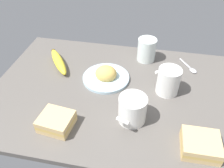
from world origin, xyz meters
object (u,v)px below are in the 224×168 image
sandwich_side (200,145)px  banana (59,62)px  sandwich_main (56,121)px  spoon (190,68)px  plate_of_food (106,76)px  glass_of_milk (147,51)px  coffee_mug_milky (168,81)px  coffee_mug_black (132,109)px

sandwich_side → banana: (-54.73, 31.46, -0.31)cm
sandwich_main → spoon: bearing=42.5°
banana → sandwich_main: bearing=-69.8°
plate_of_food → glass_of_milk: bearing=50.1°
coffee_mug_milky → sandwich_side: bearing=-67.7°
banana → coffee_mug_black: bearing=-34.9°
coffee_mug_black → coffee_mug_milky: bearing=55.6°
plate_of_food → coffee_mug_black: (12.59, -18.61, 3.10)cm
plate_of_food → sandwich_side: 42.22cm
coffee_mug_black → glass_of_milk: 35.55cm
sandwich_side → glass_of_milk: size_ratio=1.09×
coffee_mug_milky → spoon: size_ratio=1.01×
banana → spoon: (54.64, 8.20, -1.51)cm
sandwich_side → banana: size_ratio=0.60×
coffee_mug_milky → sandwich_main: coffee_mug_milky is taller
coffee_mug_milky → plate_of_food: bearing=173.4°
plate_of_food → sandwich_side: (33.11, -26.20, 0.54)cm
glass_of_milk → banana: size_ratio=0.55×
coffee_mug_milky → sandwich_main: (-33.59, -23.33, -2.99)cm
spoon → sandwich_side: bearing=-89.9°
sandwich_main → glass_of_milk: 49.40cm
coffee_mug_black → glass_of_milk: size_ratio=1.16×
plate_of_food → sandwich_main: 27.97cm
plate_of_food → spoon: bearing=22.2°
coffee_mug_milky → banana: size_ratio=0.56×
plate_of_food → glass_of_milk: (14.15, 16.90, 2.82)cm
spoon → glass_of_milk: bearing=169.7°
banana → spoon: bearing=8.5°
sandwich_side → glass_of_milk: glass_of_milk is taller
coffee_mug_black → sandwich_side: (20.51, -7.58, -2.57)cm
plate_of_food → coffee_mug_milky: (23.46, -2.73, 3.52)cm
glass_of_milk → coffee_mug_black: bearing=-92.5°
sandwich_main → sandwich_side: size_ratio=1.02×
plate_of_food → spoon: 35.67cm
plate_of_food → sandwich_main: plate_of_food is taller
coffee_mug_milky → sandwich_side: size_ratio=0.94×
coffee_mug_black → banana: 41.82cm
sandwich_main → banana: bearing=110.2°
coffee_mug_black → glass_of_milk: glass_of_milk is taller
sandwich_side → spoon: 39.70cm
sandwich_side → banana: bearing=150.1°
coffee_mug_milky → spoon: (9.55, 16.19, -4.80)cm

